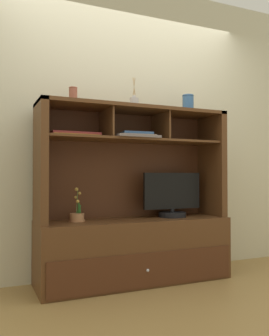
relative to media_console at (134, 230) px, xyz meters
The scene contains 10 objects.
floor_plane 0.45m from the media_console, 90.00° to the right, with size 6.00×6.00×0.02m, color olive.
back_wall 0.99m from the media_console, 90.00° to the left, with size 6.00×0.02×2.80m, color beige.
media_console is the anchor object (origin of this frame).
tv_monitor 0.47m from the media_console, ahead, with size 0.57×0.25×0.41m.
potted_orchid 0.53m from the media_console, behind, with size 0.14×0.14×0.28m.
magazine_stack_left 0.83m from the media_console, 109.87° to the right, with size 0.40×0.29×0.05m.
magazine_stack_centre 0.98m from the media_console, behind, with size 0.41×0.27×0.03m.
diffuser_bottle 1.13m from the media_console, 90.00° to the left, with size 0.08×0.08×0.27m.
ceramic_vase 1.28m from the media_console, ahead, with size 0.11×0.11×0.16m.
accent_vase 1.27m from the media_console, behind, with size 0.07×0.07×0.13m.
Camera 1 is at (-1.27, -2.91, 0.93)m, focal length 38.64 mm.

